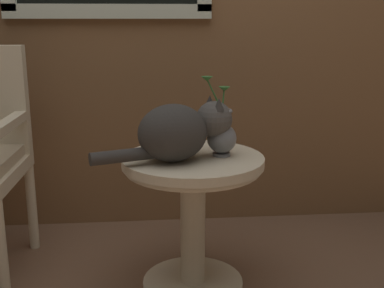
% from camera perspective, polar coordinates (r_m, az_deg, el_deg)
% --- Properties ---
extents(wicker_side_table, '(0.55, 0.55, 0.56)m').
position_cam_1_polar(wicker_side_table, '(1.96, 0.00, -6.19)').
color(wicker_side_table, beige).
rests_on(wicker_side_table, ground_plane).
extents(cat, '(0.53, 0.29, 0.23)m').
position_cam_1_polar(cat, '(1.83, -1.62, 1.52)').
color(cat, '#33302D').
rests_on(cat, wicker_side_table).
extents(pewter_vase_with_ivy, '(0.14, 0.11, 0.31)m').
position_cam_1_polar(pewter_vase_with_ivy, '(1.90, 3.32, 1.26)').
color(pewter_vase_with_ivy, slate).
rests_on(pewter_vase_with_ivy, wicker_side_table).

